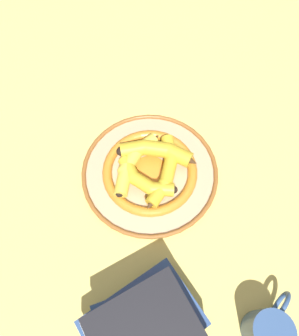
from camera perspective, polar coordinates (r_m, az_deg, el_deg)
name	(u,v)px	position (r m, az deg, el deg)	size (l,w,h in m)	color
ground_plane	(150,174)	(0.81, 0.06, -1.12)	(2.80, 2.80, 0.00)	#E5CC6B
decorative_bowl	(150,172)	(0.79, 0.00, -0.65)	(0.33, 0.33, 0.03)	tan
banana_a	(133,161)	(0.77, -2.83, 1.16)	(0.17, 0.10, 0.03)	yellow
banana_b	(143,179)	(0.75, -1.16, -2.00)	(0.08, 0.16, 0.03)	gold
banana_c	(165,172)	(0.76, 2.78, -0.72)	(0.16, 0.14, 0.03)	gold
banana_d	(158,151)	(0.78, 1.42, 2.93)	(0.15, 0.16, 0.04)	gold
book_stack	(143,327)	(0.67, -1.14, -26.01)	(0.21, 0.19, 0.13)	#2D4C84
coffee_mug	(268,330)	(0.72, 19.94, -24.96)	(0.12, 0.08, 0.09)	#335184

